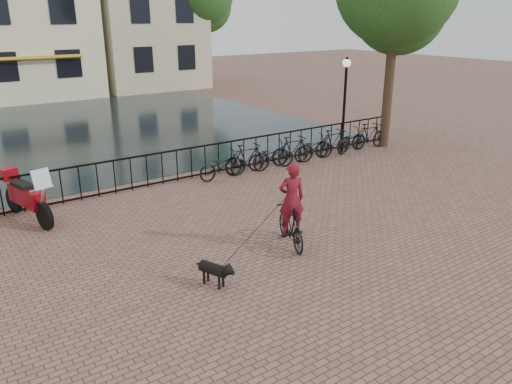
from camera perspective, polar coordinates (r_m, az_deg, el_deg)
ground at (r=9.60m, az=10.55°, el=-11.77°), size 100.00×100.00×0.00m
canal_water at (r=24.19m, az=-19.96°, el=6.68°), size 20.00×20.00×0.00m
railing at (r=15.52m, az=-10.66°, el=2.67°), size 20.00×0.05×1.02m
lamp_post at (r=18.86m, az=10.16°, el=11.53°), size 0.30×0.30×3.45m
cyclist at (r=11.08m, az=4.05°, el=-2.05°), size 0.99×1.71×2.26m
dog at (r=9.73m, az=-4.90°, el=-9.12°), size 0.55×0.86×0.56m
motorcycle at (r=13.70m, az=-24.81°, el=0.11°), size 1.03×2.28×1.58m
parked_bike_0 at (r=15.82m, az=-3.81°, el=3.10°), size 1.73×0.64×0.90m
parked_bike_1 at (r=16.30m, az=-0.95°, el=3.82°), size 1.71×0.65×1.00m
parked_bike_2 at (r=16.84m, az=1.73°, el=4.16°), size 1.78×0.84×0.90m
parked_bike_3 at (r=17.39m, az=4.25°, el=4.79°), size 1.72×0.73×1.00m
parked_bike_4 at (r=18.00m, az=6.61°, el=5.06°), size 1.74×0.67×0.90m
parked_bike_5 at (r=18.62m, az=8.82°, el=5.60°), size 1.68×0.53×1.00m
parked_bike_6 at (r=19.29m, az=10.88°, el=5.82°), size 1.79×0.85×0.90m
parked_bike_7 at (r=19.95m, az=12.81°, el=6.29°), size 1.71×0.67×1.00m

